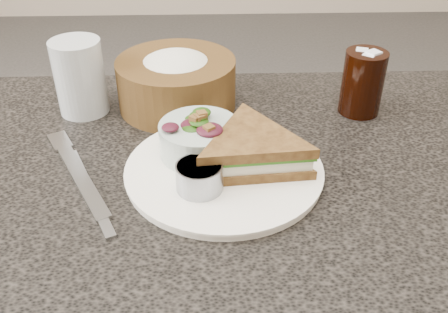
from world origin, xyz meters
name	(u,v)px	position (x,y,z in m)	size (l,w,h in m)	color
dinner_plate	(224,171)	(0.02, 0.01, 0.76)	(0.28, 0.28, 0.01)	white
sandwich	(252,150)	(0.06, 0.02, 0.79)	(0.19, 0.19, 0.05)	brown
salad_bowl	(199,134)	(-0.01, 0.05, 0.80)	(0.12, 0.12, 0.07)	#9EAFA7
dressing_ramekin	(199,177)	(-0.01, -0.03, 0.78)	(0.06, 0.06, 0.04)	gray
orange_wedge	(226,139)	(0.02, 0.06, 0.78)	(0.07, 0.07, 0.03)	#FF5101
fork	(80,176)	(-0.18, 0.01, 0.75)	(0.02, 0.21, 0.01)	#9C9C9D
knife	(89,190)	(-0.16, -0.02, 0.75)	(0.01, 0.21, 0.00)	#ACAEB0
bread_basket	(176,75)	(-0.05, 0.22, 0.81)	(0.20, 0.20, 0.11)	#4D3619
cola_glass	(363,79)	(0.26, 0.19, 0.81)	(0.07, 0.07, 0.12)	black
water_glass	(80,77)	(-0.21, 0.21, 0.81)	(0.08, 0.08, 0.13)	#B4BBBF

